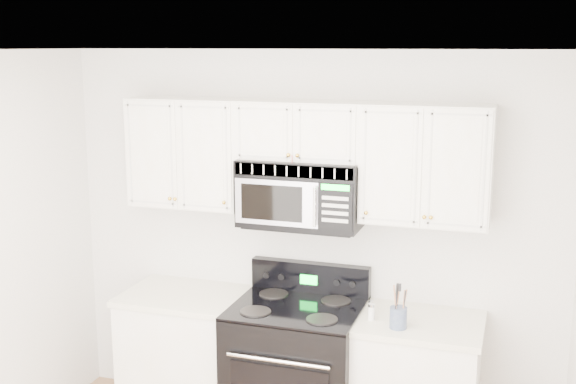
% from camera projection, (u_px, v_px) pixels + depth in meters
% --- Properties ---
extents(room, '(3.51, 3.51, 2.61)m').
position_uv_depth(room, '(202.00, 332.00, 3.40)').
color(room, '#97714E').
rests_on(room, ground).
extents(base_cabinet_left, '(0.86, 0.65, 0.92)m').
position_uv_depth(base_cabinet_left, '(188.00, 359.00, 5.15)').
color(base_cabinet_left, beige).
rests_on(base_cabinet_left, ground).
extents(range, '(0.85, 0.76, 1.14)m').
position_uv_depth(range, '(297.00, 370.00, 4.85)').
color(range, black).
rests_on(range, ground).
extents(upper_cabinets, '(2.44, 0.37, 0.75)m').
position_uv_depth(upper_cabinets, '(301.00, 152.00, 4.74)').
color(upper_cabinets, beige).
rests_on(upper_cabinets, ground).
extents(microwave, '(0.80, 0.45, 0.44)m').
position_uv_depth(microwave, '(302.00, 192.00, 4.76)').
color(microwave, black).
rests_on(microwave, ground).
extents(utensil_crock, '(0.11, 0.11, 0.29)m').
position_uv_depth(utensil_crock, '(398.00, 316.00, 4.42)').
color(utensil_crock, slate).
rests_on(utensil_crock, base_cabinet_right).
extents(shaker_salt, '(0.04, 0.04, 0.09)m').
position_uv_depth(shaker_salt, '(371.00, 307.00, 4.65)').
color(shaker_salt, silver).
rests_on(shaker_salt, base_cabinet_right).
extents(shaker_pepper, '(0.05, 0.05, 0.11)m').
position_uv_depth(shaker_pepper, '(371.00, 312.00, 4.55)').
color(shaker_pepper, silver).
rests_on(shaker_pepper, base_cabinet_right).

